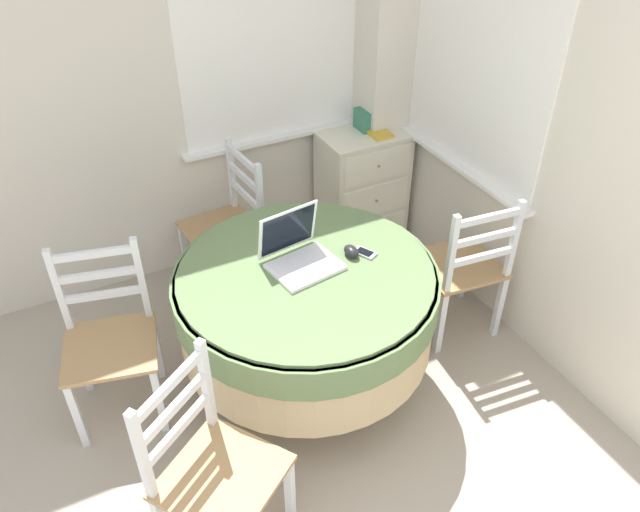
{
  "coord_description": "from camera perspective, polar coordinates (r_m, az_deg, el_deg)",
  "views": [
    {
      "loc": [
        -0.35,
        -0.5,
        2.49
      ],
      "look_at": [
        0.76,
        1.7,
        0.65
      ],
      "focal_mm": 35.0,
      "sensor_mm": 36.0,
      "label": 1
    }
  ],
  "objects": [
    {
      "name": "book_on_cabinet",
      "position": [
        4.0,
        5.08,
        11.37
      ],
      "size": [
        0.12,
        0.24,
        0.02
      ],
      "color": "gold",
      "rests_on": "corner_cabinet"
    },
    {
      "name": "dining_chair_near_right_window",
      "position": [
        3.44,
        12.93,
        -1.05
      ],
      "size": [
        0.46,
        0.45,
        0.89
      ],
      "color": "#A87F51",
      "rests_on": "ground_plane"
    },
    {
      "name": "dining_chair_near_back_window",
      "position": [
        3.72,
        -8.43,
        2.74
      ],
      "size": [
        0.45,
        0.46,
        0.89
      ],
      "color": "#A87F51",
      "rests_on": "ground_plane"
    },
    {
      "name": "laptop",
      "position": [
        2.88,
        -1.94,
        0.21
      ],
      "size": [
        0.35,
        0.33,
        0.26
      ],
      "color": "white",
      "rests_on": "round_dining_table"
    },
    {
      "name": "dining_chair_left_flank",
      "position": [
        3.1,
        -18.65,
        -7.23
      ],
      "size": [
        0.5,
        0.49,
        0.89
      ],
      "color": "#A87F51",
      "rests_on": "ground_plane"
    },
    {
      "name": "round_dining_table",
      "position": [
        2.98,
        -1.28,
        -4.14
      ],
      "size": [
        1.25,
        1.25,
        0.72
      ],
      "color": "#4C3D2D",
      "rests_on": "ground_plane"
    },
    {
      "name": "storage_box",
      "position": [
        4.02,
        4.47,
        12.4
      ],
      "size": [
        0.15,
        0.14,
        0.13
      ],
      "color": "#387A5B",
      "rests_on": "corner_cabinet"
    },
    {
      "name": "corner_cabinet",
      "position": [
        4.17,
        3.86,
        6.4
      ],
      "size": [
        0.56,
        0.4,
        0.77
      ],
      "color": "silver",
      "rests_on": "ground_plane"
    },
    {
      "name": "dining_chair_camera_near",
      "position": [
        2.52,
        -9.82,
        -18.74
      ],
      "size": [
        0.58,
        0.58,
        0.89
      ],
      "color": "#A87F51",
      "rests_on": "ground_plane"
    },
    {
      "name": "cell_phone",
      "position": [
        2.98,
        4.09,
        0.3
      ],
      "size": [
        0.1,
        0.12,
        0.01
      ],
      "color": "#B2B7BC",
      "rests_on": "round_dining_table"
    },
    {
      "name": "computer_mouse",
      "position": [
        2.95,
        2.87,
        0.43
      ],
      "size": [
        0.06,
        0.09,
        0.05
      ],
      "color": "black",
      "rests_on": "round_dining_table"
    },
    {
      "name": "corner_room_shell",
      "position": [
        2.9,
        4.21,
        11.94
      ],
      "size": [
        4.08,
        4.67,
        2.55
      ],
      "color": "beige",
      "rests_on": "ground_plane"
    }
  ]
}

